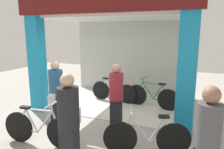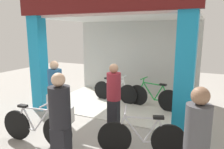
{
  "view_description": "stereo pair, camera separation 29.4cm",
  "coord_description": "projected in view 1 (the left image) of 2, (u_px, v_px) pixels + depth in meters",
  "views": [
    {
      "loc": [
        2.35,
        -5.01,
        2.39
      ],
      "look_at": [
        0.0,
        0.73,
        1.15
      ],
      "focal_mm": 34.13,
      "sensor_mm": 36.0,
      "label": 1
    },
    {
      "loc": [
        2.62,
        -4.89,
        2.39
      ],
      "look_at": [
        0.0,
        0.73,
        1.15
      ],
      "focal_mm": 34.13,
      "sensor_mm": 36.0,
      "label": 2
    }
  ],
  "objects": [
    {
      "name": "bicycle_inside_1",
      "position": [
        113.0,
        91.0,
        7.38
      ],
      "size": [
        1.69,
        0.47,
        0.93
      ],
      "color": "black",
      "rests_on": "ground"
    },
    {
      "name": "shop_facade",
      "position": [
        121.0,
        48.0,
        6.85
      ],
      "size": [
        4.87,
        3.23,
        3.53
      ],
      "color": "beige",
      "rests_on": "ground"
    },
    {
      "name": "ground_plane",
      "position": [
        102.0,
        120.0,
        5.89
      ],
      "size": [
        17.35,
        17.35,
        0.0
      ],
      "primitive_type": "plane",
      "color": "#9E9991",
      "rests_on": "ground"
    },
    {
      "name": "bicycle_parked_1",
      "position": [
        147.0,
        137.0,
        4.16
      ],
      "size": [
        1.64,
        0.63,
        0.94
      ],
      "color": "black",
      "rests_on": "ground"
    },
    {
      "name": "bicycle_parked_0",
      "position": [
        39.0,
        128.0,
        4.51
      ],
      "size": [
        1.75,
        0.48,
        0.96
      ],
      "color": "black",
      "rests_on": "ground"
    },
    {
      "name": "bicycle_inside_0",
      "position": [
        152.0,
        96.0,
        6.77
      ],
      "size": [
        1.73,
        0.48,
        0.96
      ],
      "color": "black",
      "rests_on": "ground"
    },
    {
      "name": "pedestrian_2",
      "position": [
        69.0,
        125.0,
        3.41
      ],
      "size": [
        0.41,
        0.63,
        1.78
      ],
      "color": "black",
      "rests_on": "ground"
    },
    {
      "name": "pedestrian_0",
      "position": [
        207.0,
        144.0,
        2.92
      ],
      "size": [
        0.45,
        0.45,
        1.71
      ],
      "color": "black",
      "rests_on": "ground"
    },
    {
      "name": "pedestrian_1",
      "position": [
        116.0,
        97.0,
        5.14
      ],
      "size": [
        0.37,
        0.37,
        1.66
      ],
      "color": "black",
      "rests_on": "ground"
    },
    {
      "name": "pedestrian_3",
      "position": [
        56.0,
        92.0,
        5.55
      ],
      "size": [
        0.45,
        0.63,
        1.66
      ],
      "color": "black",
      "rests_on": "ground"
    }
  ]
}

